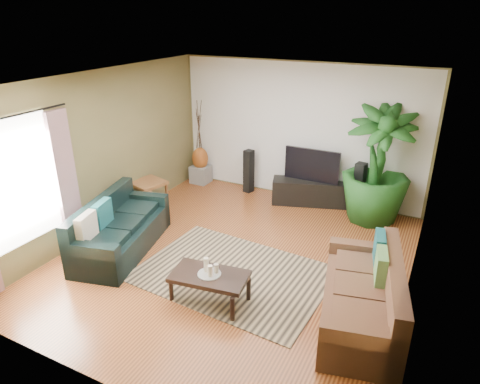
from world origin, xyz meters
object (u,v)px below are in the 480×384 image
Objects in this scene: coffee_table at (210,287)px; potted_plant at (377,165)px; sofa_left at (121,226)px; pedestal at (201,174)px; speaker_right at (359,188)px; television at (312,165)px; tv_stand at (310,192)px; side_table at (149,196)px; sofa_right at (361,291)px; speaker_left at (249,171)px; vase at (200,158)px.

potted_plant is (1.42, 3.40, 0.85)m from coffee_table.
sofa_left reaches higher than pedestal.
coffee_table is 1.00× the size of speaker_right.
tv_stand is at bearing 180.00° from television.
speaker_right reaches higher than tv_stand.
potted_plant is at bearing 21.56° from side_table.
pedestal is (-2.53, 0.00, -0.62)m from television.
sofa_left and sofa_right have the same top height.
sofa_left is at bearing -92.38° from speaker_left.
coffee_table is 3.75m from speaker_left.
speaker_right is (3.04, 3.05, 0.07)m from sofa_left.
sofa_left is 1.01× the size of sofa_right.
side_table is (-1.29, -1.68, -0.16)m from speaker_left.
tv_stand is (-1.64, 3.07, -0.18)m from sofa_right.
sofa_left is 1.82× the size of television.
television is (0.20, 3.56, 0.60)m from coffee_table.
coffee_table is at bearing -97.64° from speaker_right.
speaker_right is 3.45m from vase.
sofa_right is at bearing -33.97° from speaker_left.
pedestal is 0.65× the size of side_table.
tv_stand is at bearing 0.00° from vase.
tv_stand is (2.12, 3.05, -0.18)m from sofa_left.
sofa_right is 3.50m from television.
sofa_left is at bearing -68.96° from side_table.
potted_plant is 3.85m from pedestal.
coffee_table is 0.92× the size of television.
tv_stand is at bearing 11.79° from speaker_left.
sofa_left is 3.73m from television.
tv_stand is 3.13m from side_table.
sofa_right is at bearing -61.85° from television.
vase is at bearing -170.04° from speaker_right.
sofa_right is 1.96× the size of speaker_right.
speaker_left reaches higher than coffee_table.
sofa_left is 1.99m from coffee_table.
vase reaches higher than coffee_table.
television is at bearing -18.47° from tv_stand.
pedestal is (-0.41, 3.05, -0.23)m from sofa_left.
television is at bearing 32.54° from side_table.
television reaches higher than vase.
sofa_left is 4.46m from potted_plant.
sofa_right is at bearing -36.34° from vase.
vase is at bearing 177.58° from potted_plant.
sofa_right is 5.08× the size of pedestal.
sofa_right is 1.81× the size of television.
side_table is (-4.28, 1.38, -0.13)m from sofa_right.
coffee_table is (-1.84, -0.49, -0.22)m from sofa_right.
television is 2.20× the size of vase.
television is 1.82× the size of side_table.
potted_plant reaches higher than speaker_right.
sofa_right is 3.48m from tv_stand.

